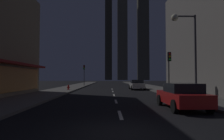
# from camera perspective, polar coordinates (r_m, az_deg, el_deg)

# --- Properties ---
(ground_plane) EXTENTS (78.00, 136.00, 0.10)m
(ground_plane) POSITION_cam_1_polar(r_m,az_deg,el_deg) (38.13, -0.21, -4.96)
(ground_plane) COLOR black
(sidewalk_right) EXTENTS (4.00, 76.00, 0.15)m
(sidewalk_right) POSITION_cam_1_polar(r_m,az_deg,el_deg) (38.86, 10.21, -4.69)
(sidewalk_right) COLOR #605E59
(sidewalk_right) RESTS_ON ground
(sidewalk_left) EXTENTS (4.00, 76.00, 0.15)m
(sidewalk_left) POSITION_cam_1_polar(r_m,az_deg,el_deg) (38.66, -10.67, -4.70)
(sidewalk_left) COLOR #605E59
(sidewalk_left) RESTS_ON ground
(lane_marking_center) EXTENTS (0.16, 28.20, 0.01)m
(lane_marking_center) POSITION_cam_1_polar(r_m,az_deg,el_deg) (17.18, 0.82, -8.11)
(lane_marking_center) COLOR silver
(lane_marking_center) RESTS_ON ground
(skyscraper_distant_tall) EXTENTS (5.27, 5.05, 67.37)m
(skyscraper_distant_tall) POSITION_cam_1_polar(r_m,az_deg,el_deg) (151.47, -1.03, 9.93)
(skyscraper_distant_tall) COLOR #333126
(skyscraper_distant_tall) RESTS_ON ground
(skyscraper_distant_mid) EXTENTS (7.06, 5.63, 58.40)m
(skyscraper_distant_mid) POSITION_cam_1_polar(r_m,az_deg,el_deg) (144.23, 3.04, 8.73)
(skyscraper_distant_mid) COLOR #4E4A3B
(skyscraper_distant_mid) RESTS_ON ground
(skyscraper_distant_short) EXTENTS (7.68, 6.56, 76.94)m
(skyscraper_distant_short) POSITION_cam_1_polar(r_m,az_deg,el_deg) (145.21, 9.02, 12.43)
(skyscraper_distant_short) COLOR #444033
(skyscraper_distant_short) RESTS_ON ground
(car_parked_near) EXTENTS (1.98, 4.24, 1.45)m
(car_parked_near) POSITION_cam_1_polar(r_m,az_deg,el_deg) (11.81, 19.72, -7.07)
(car_parked_near) COLOR #B21919
(car_parked_near) RESTS_ON ground
(car_parked_far) EXTENTS (1.98, 4.24, 1.45)m
(car_parked_far) POSITION_cam_1_polar(r_m,az_deg,el_deg) (28.98, 7.22, -4.24)
(car_parked_far) COLOR silver
(car_parked_far) RESTS_ON ground
(fire_hydrant_far_left) EXTENTS (0.42, 0.30, 0.65)m
(fire_hydrant_far_left) POSITION_cam_1_polar(r_m,az_deg,el_deg) (26.74, -12.62, -4.99)
(fire_hydrant_far_left) COLOR red
(fire_hydrant_far_left) RESTS_ON sidewalk_left
(traffic_light_near_right) EXTENTS (0.32, 0.48, 4.20)m
(traffic_light_near_right) POSITION_cam_1_polar(r_m,az_deg,el_deg) (20.27, 16.35, 1.90)
(traffic_light_near_right) COLOR #2D2D2D
(traffic_light_near_right) RESTS_ON sidewalk_right
(traffic_light_far_left) EXTENTS (0.32, 0.48, 4.20)m
(traffic_light_far_left) POSITION_cam_1_polar(r_m,az_deg,el_deg) (39.97, -8.15, -0.17)
(traffic_light_far_left) COLOR #2D2D2D
(traffic_light_far_left) RESTS_ON sidewalk_left
(street_lamp_right) EXTENTS (1.96, 0.56, 6.58)m
(street_lamp_right) POSITION_cam_1_polar(r_m,az_deg,el_deg) (16.41, 20.48, 9.52)
(street_lamp_right) COLOR #38383D
(street_lamp_right) RESTS_ON sidewalk_right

